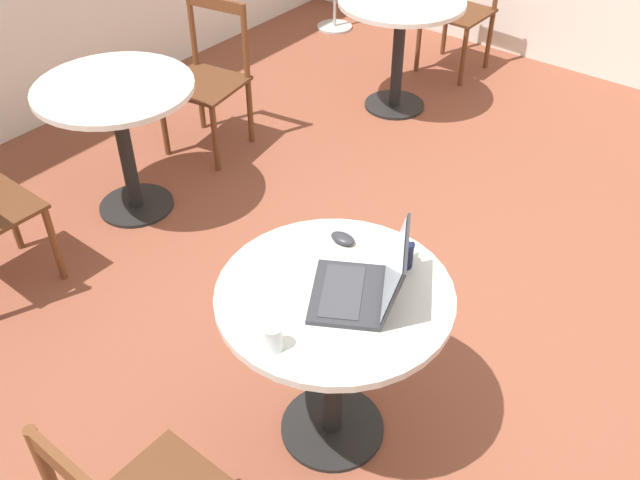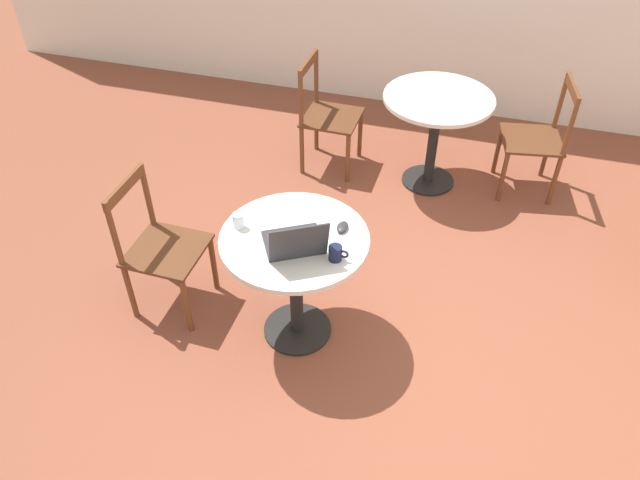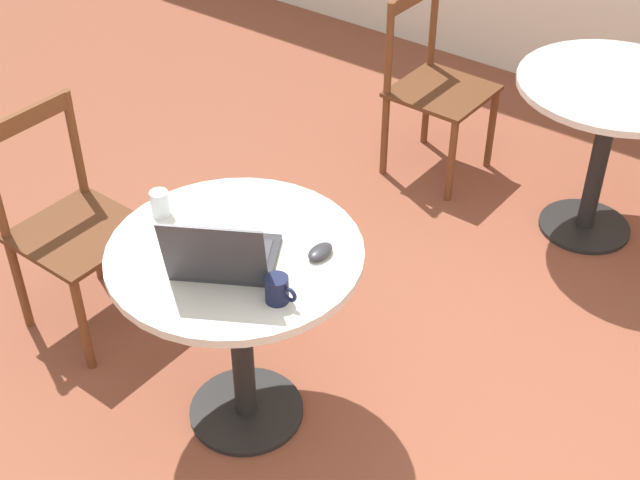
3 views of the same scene
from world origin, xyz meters
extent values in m
plane|color=brown|center=(0.00, 0.00, 0.00)|extent=(16.00, 16.00, 0.00)
cylinder|color=black|center=(-0.55, 0.17, 0.01)|extent=(0.42, 0.42, 0.02)
cylinder|color=black|center=(-0.55, 0.17, 0.37)|extent=(0.08, 0.08, 0.71)
cylinder|color=silver|center=(-0.55, 0.17, 0.74)|extent=(0.82, 0.82, 0.03)
cylinder|color=black|center=(1.89, 1.47, 0.01)|extent=(0.42, 0.42, 0.02)
cylinder|color=black|center=(1.89, 1.47, 0.37)|extent=(0.08, 0.08, 0.71)
cylinder|color=silver|center=(1.89, 1.47, 0.74)|extent=(0.82, 0.82, 0.03)
cylinder|color=black|center=(-0.03, 1.98, 0.01)|extent=(0.42, 0.42, 0.02)
cylinder|color=black|center=(-0.03, 1.98, 0.37)|extent=(0.08, 0.08, 0.71)
cylinder|color=silver|center=(-0.03, 1.98, 0.74)|extent=(0.82, 0.82, 0.03)
cylinder|color=brown|center=(-1.18, 0.37, 0.22)|extent=(0.04, 0.04, 0.44)
cylinder|color=brown|center=(-1.56, 0.38, 0.68)|extent=(0.04, 0.04, 0.45)
cube|color=brown|center=(-1.57, 0.19, 0.87)|extent=(0.03, 0.41, 0.07)
cylinder|color=brown|center=(2.46, 1.27, 0.22)|extent=(0.04, 0.04, 0.44)
cylinder|color=brown|center=(2.47, 1.66, 0.22)|extent=(0.04, 0.04, 0.44)
cylinder|color=brown|center=(2.84, 1.27, 0.22)|extent=(0.04, 0.04, 0.44)
cylinder|color=brown|center=(2.85, 1.65, 0.22)|extent=(0.04, 0.04, 0.44)
cube|color=#562F1A|center=(2.65, 1.46, 0.45)|extent=(0.44, 0.44, 0.02)
cylinder|color=brown|center=(0.54, 1.88, 0.22)|extent=(0.04, 0.04, 0.44)
cylinder|color=brown|center=(0.47, 2.26, 0.22)|extent=(0.04, 0.04, 0.44)
cylinder|color=brown|center=(0.92, 1.94, 0.22)|extent=(0.04, 0.04, 0.44)
cylinder|color=brown|center=(0.85, 2.32, 0.22)|extent=(0.04, 0.04, 0.44)
cube|color=#562F1A|center=(0.70, 2.10, 0.45)|extent=(0.50, 0.50, 0.02)
cylinder|color=brown|center=(0.92, 1.94, 0.68)|extent=(0.04, 0.04, 0.45)
cylinder|color=brown|center=(0.85, 2.32, 0.68)|extent=(0.04, 0.04, 0.45)
cube|color=brown|center=(0.89, 2.13, 0.87)|extent=(0.09, 0.41, 0.07)
cylinder|color=brown|center=(-0.65, 2.18, 0.22)|extent=(0.04, 0.04, 0.44)
cylinder|color=brown|center=(-0.66, 1.80, 0.22)|extent=(0.04, 0.04, 0.44)
cylinder|color=#B7B7B7|center=(2.74, 2.64, 0.01)|extent=(0.30, 0.30, 0.02)
cube|color=#2D2D33|center=(-0.54, 0.12, 0.77)|extent=(0.39, 0.37, 0.02)
cube|color=#38383D|center=(-0.55, 0.14, 0.78)|extent=(0.29, 0.25, 0.00)
cube|color=#2D2D33|center=(-0.47, -0.01, 0.90)|extent=(0.30, 0.21, 0.24)
cube|color=silver|center=(-0.47, 0.00, 0.90)|extent=(0.27, 0.19, 0.21)
ellipsoid|color=#2D2D33|center=(-0.32, 0.31, 0.78)|extent=(0.06, 0.10, 0.03)
cylinder|color=#141938|center=(-0.29, 0.07, 0.80)|extent=(0.07, 0.07, 0.09)
torus|color=#141938|center=(-0.25, 0.07, 0.81)|extent=(0.05, 0.01, 0.05)
cylinder|color=silver|center=(-0.87, 0.17, 0.81)|extent=(0.06, 0.06, 0.09)
camera|label=1|loc=(-1.98, -0.88, 2.42)|focal=40.00mm
camera|label=2|loc=(0.30, -2.24, 2.96)|focal=35.00mm
camera|label=3|loc=(0.98, -1.43, 2.50)|focal=50.00mm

